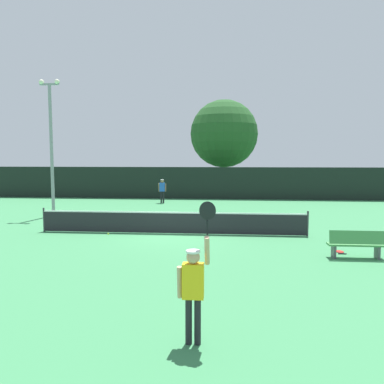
{
  "coord_description": "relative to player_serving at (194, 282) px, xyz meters",
  "views": [
    {
      "loc": [
        2.33,
        -16.23,
        3.34
      ],
      "look_at": [
        0.53,
        4.0,
        1.47
      ],
      "focal_mm": 35.6,
      "sensor_mm": 36.0,
      "label": 1
    }
  ],
  "objects": [
    {
      "name": "ground_plane",
      "position": [
        -1.78,
        9.7,
        -1.13
      ],
      "size": [
        120.0,
        120.0,
        0.0
      ],
      "primitive_type": "plane",
      "color": "#387F4C"
    },
    {
      "name": "tennis_net",
      "position": [
        -1.78,
        9.7,
        -0.62
      ],
      "size": [
        11.67,
        0.08,
        1.07
      ],
      "color": "#232328",
      "rests_on": "ground"
    },
    {
      "name": "perimeter_fence",
      "position": [
        -1.78,
        23.72,
        0.14
      ],
      "size": [
        33.83,
        0.12,
        2.54
      ],
      "primitive_type": "cube",
      "color": "black",
      "rests_on": "ground"
    },
    {
      "name": "player_serving",
      "position": [
        0.0,
        0.0,
        0.0
      ],
      "size": [
        0.68,
        0.4,
        2.56
      ],
      "color": "yellow",
      "rests_on": "ground"
    },
    {
      "name": "player_receiving",
      "position": [
        -4.04,
        20.68,
        -0.08
      ],
      "size": [
        0.57,
        0.25,
        1.71
      ],
      "rotation": [
        0.0,
        0.0,
        3.14
      ],
      "color": "blue",
      "rests_on": "ground"
    },
    {
      "name": "tennis_ball",
      "position": [
        -4.49,
        9.26,
        -1.1
      ],
      "size": [
        0.07,
        0.07,
        0.07
      ],
      "primitive_type": "sphere",
      "color": "#CCE033",
      "rests_on": "ground"
    },
    {
      "name": "spare_racket",
      "position": [
        4.57,
        7.01,
        -1.11
      ],
      "size": [
        0.28,
        0.52,
        0.04
      ],
      "color": "black",
      "rests_on": "ground"
    },
    {
      "name": "courtside_bench",
      "position": [
        4.85,
        6.21,
        -0.65
      ],
      "size": [
        1.8,
        0.44,
        0.95
      ],
      "color": "#478C4C",
      "rests_on": "ground"
    },
    {
      "name": "light_pole",
      "position": [
        -9.25,
        14.22,
        3.24
      ],
      "size": [
        1.18,
        0.28,
        7.63
      ],
      "color": "gray",
      "rests_on": "ground"
    },
    {
      "name": "large_tree",
      "position": [
        0.35,
        29.37,
        4.35
      ],
      "size": [
        6.28,
        6.28,
        8.64
      ],
      "color": "brown",
      "rests_on": "ground"
    },
    {
      "name": "parked_car_near",
      "position": [
        -9.62,
        30.51,
        -0.36
      ],
      "size": [
        1.98,
        4.24,
        1.69
      ],
      "rotation": [
        0.0,
        0.0,
        0.02
      ],
      "color": "red",
      "rests_on": "ground"
    },
    {
      "name": "parked_car_mid",
      "position": [
        -4.64,
        29.83,
        -0.36
      ],
      "size": [
        2.18,
        4.32,
        1.69
      ],
      "rotation": [
        0.0,
        0.0,
        -0.07
      ],
      "color": "white",
      "rests_on": "ground"
    },
    {
      "name": "parked_car_far",
      "position": [
        7.95,
        31.66,
        -0.36
      ],
      "size": [
        2.14,
        4.3,
        1.69
      ],
      "rotation": [
        0.0,
        0.0,
        0.06
      ],
      "color": "red",
      "rests_on": "ground"
    }
  ]
}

